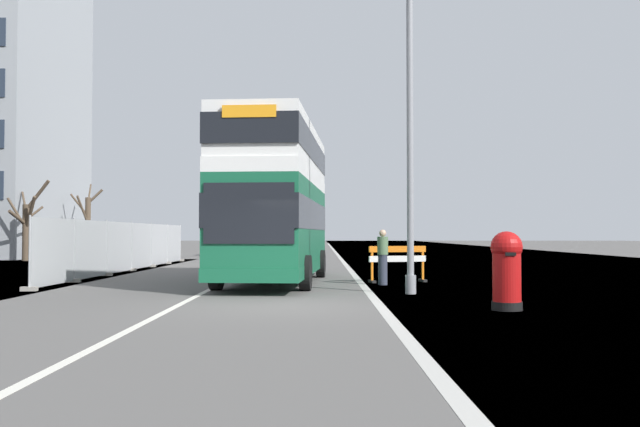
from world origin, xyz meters
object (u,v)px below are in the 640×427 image
at_px(pedestrian_at_kerb, 385,257).
at_px(red_pillar_postbox, 509,267).
at_px(lamppost_foreground, 412,139).
at_px(roadworks_barrier, 400,259).
at_px(car_oncoming_near, 292,243).
at_px(double_decker_bus, 278,200).
at_px(car_receding_mid, 237,241).

bearing_deg(pedestrian_at_kerb, red_pillar_postbox, -74.27).
distance_m(lamppost_foreground, roadworks_barrier, 5.50).
bearing_deg(car_oncoming_near, double_decker_bus, -89.02).
xyz_separation_m(red_pillar_postbox, car_oncoming_near, (-5.67, 25.63, 0.15)).
distance_m(roadworks_barrier, car_receding_mid, 28.08).
height_order(lamppost_foreground, roadworks_barrier, lamppost_foreground).
bearing_deg(red_pillar_postbox, car_oncoming_near, 102.47).
relative_size(roadworks_barrier, car_oncoming_near, 0.46).
bearing_deg(car_receding_mid, pedestrian_at_kerb, -73.69).
height_order(red_pillar_postbox, car_receding_mid, car_receding_mid).
xyz_separation_m(red_pillar_postbox, pedestrian_at_kerb, (-1.96, 6.96, -0.04)).
relative_size(car_oncoming_near, car_receding_mid, 1.05).
height_order(double_decker_bus, red_pillar_postbox, double_decker_bus).
relative_size(car_receding_mid, pedestrian_at_kerb, 2.36).
xyz_separation_m(car_receding_mid, pedestrian_at_kerb, (8.16, -27.88, -0.20)).
bearing_deg(car_oncoming_near, red_pillar_postbox, -77.53).
relative_size(double_decker_bus, car_oncoming_near, 2.41).
bearing_deg(roadworks_barrier, red_pillar_postbox, -80.54).
distance_m(double_decker_bus, car_receding_mid, 27.31).
bearing_deg(car_oncoming_near, car_receding_mid, 115.78).
relative_size(double_decker_bus, lamppost_foreground, 1.18).
height_order(roadworks_barrier, pedestrian_at_kerb, pedestrian_at_kerb).
distance_m(lamppost_foreground, car_receding_mid, 32.35).
bearing_deg(car_receding_mid, car_oncoming_near, -64.22).
distance_m(double_decker_bus, roadworks_barrier, 4.45).
relative_size(double_decker_bus, roadworks_barrier, 5.20).
height_order(red_pillar_postbox, pedestrian_at_kerb, pedestrian_at_kerb).
relative_size(red_pillar_postbox, car_receding_mid, 0.41).
bearing_deg(double_decker_bus, red_pillar_postbox, -56.11).
height_order(double_decker_bus, lamppost_foreground, lamppost_foreground).
bearing_deg(car_receding_mid, double_decker_bus, -79.97).
relative_size(lamppost_foreground, car_oncoming_near, 2.05).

